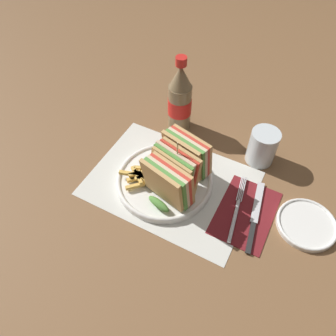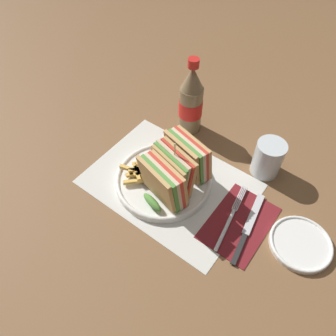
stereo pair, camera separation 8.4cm
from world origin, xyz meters
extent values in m
plane|color=brown|center=(0.00, 0.00, 0.00)|extent=(4.00, 4.00, 0.00)
cube|color=silver|center=(-0.01, 0.00, 0.00)|extent=(0.42, 0.30, 0.00)
cylinder|color=white|center=(-0.03, -0.01, 0.01)|extent=(0.25, 0.25, 0.01)
torus|color=white|center=(-0.03, -0.01, 0.01)|extent=(0.25, 0.25, 0.01)
cube|color=tan|center=(0.00, -0.07, 0.08)|extent=(0.12, 0.05, 0.12)
cube|color=#518E3D|center=(0.01, -0.06, 0.08)|extent=(0.12, 0.05, 0.12)
cube|color=beige|center=(0.01, -0.05, 0.08)|extent=(0.12, 0.05, 0.12)
cube|color=red|center=(0.01, -0.04, 0.08)|extent=(0.12, 0.05, 0.12)
cube|color=tan|center=(0.01, -0.03, 0.07)|extent=(0.12, 0.05, 0.12)
ellipsoid|color=#518E3D|center=(0.00, -0.09, 0.03)|extent=(0.07, 0.03, 0.02)
cube|color=tan|center=(0.00, -0.03, 0.07)|extent=(0.12, 0.05, 0.12)
cube|color=#518E3D|center=(0.00, -0.02, 0.08)|extent=(0.12, 0.05, 0.12)
cube|color=beige|center=(0.00, -0.02, 0.08)|extent=(0.12, 0.05, 0.12)
cube|color=red|center=(0.01, -0.01, 0.08)|extent=(0.12, 0.05, 0.12)
cube|color=tan|center=(0.01, 0.00, 0.08)|extent=(0.12, 0.05, 0.12)
ellipsoid|color=#518E3D|center=(0.00, -0.04, 0.03)|extent=(0.07, 0.03, 0.02)
cube|color=tan|center=(0.00, 0.03, 0.08)|extent=(0.12, 0.05, 0.12)
cube|color=#518E3D|center=(0.01, 0.04, 0.08)|extent=(0.12, 0.05, 0.12)
cube|color=beige|center=(0.01, 0.05, 0.08)|extent=(0.12, 0.05, 0.12)
cube|color=red|center=(0.01, 0.06, 0.08)|extent=(0.12, 0.05, 0.12)
cube|color=tan|center=(0.01, 0.07, 0.07)|extent=(0.12, 0.05, 0.12)
ellipsoid|color=#518E3D|center=(0.00, 0.02, 0.03)|extent=(0.07, 0.03, 0.02)
cylinder|color=tan|center=(0.01, -0.01, 0.10)|extent=(0.00, 0.00, 0.15)
cube|color=gold|center=(-0.08, -0.03, 0.02)|extent=(0.05, 0.01, 0.01)
cube|color=gold|center=(-0.08, -0.07, 0.02)|extent=(0.04, 0.04, 0.01)
cube|color=gold|center=(-0.08, -0.03, 0.02)|extent=(0.05, 0.05, 0.01)
cube|color=gold|center=(-0.09, -0.04, 0.02)|extent=(0.04, 0.06, 0.01)
cube|color=gold|center=(-0.08, -0.01, 0.03)|extent=(0.07, 0.04, 0.01)
cube|color=gold|center=(-0.07, -0.04, 0.03)|extent=(0.04, 0.04, 0.01)
cube|color=gold|center=(-0.10, -0.04, 0.03)|extent=(0.07, 0.03, 0.01)
cube|color=gold|center=(-0.09, -0.04, 0.03)|extent=(0.05, 0.04, 0.01)
cube|color=gold|center=(-0.07, -0.04, 0.03)|extent=(0.06, 0.02, 0.01)
cube|color=gold|center=(-0.07, -0.04, 0.03)|extent=(0.05, 0.03, 0.01)
cube|color=gold|center=(-0.08, -0.03, 0.03)|extent=(0.02, 0.05, 0.01)
cube|color=gold|center=(-0.05, -0.02, 0.03)|extent=(0.03, 0.06, 0.01)
cube|color=gold|center=(-0.08, -0.03, 0.03)|extent=(0.05, 0.05, 0.01)
ellipsoid|color=maroon|center=(-0.06, -0.01, 0.03)|extent=(0.05, 0.04, 0.02)
cube|color=maroon|center=(0.19, 0.01, 0.00)|extent=(0.13, 0.20, 0.00)
cylinder|color=silver|center=(0.18, -0.03, 0.01)|extent=(0.03, 0.12, 0.01)
cylinder|color=silver|center=(0.15, 0.06, 0.01)|extent=(0.02, 0.08, 0.00)
cylinder|color=silver|center=(0.16, 0.06, 0.01)|extent=(0.02, 0.08, 0.00)
cylinder|color=silver|center=(0.16, 0.06, 0.01)|extent=(0.02, 0.08, 0.00)
cylinder|color=silver|center=(0.17, 0.06, 0.01)|extent=(0.02, 0.08, 0.00)
cube|color=black|center=(0.23, -0.06, 0.01)|extent=(0.03, 0.08, 0.00)
cube|color=silver|center=(0.21, 0.05, 0.01)|extent=(0.04, 0.13, 0.00)
cylinder|color=#7A6647|center=(-0.09, 0.20, 0.07)|extent=(0.07, 0.07, 0.15)
cylinder|color=red|center=(-0.09, 0.20, 0.08)|extent=(0.07, 0.07, 0.05)
cone|color=#7A6647|center=(-0.09, 0.20, 0.18)|extent=(0.06, 0.06, 0.07)
cylinder|color=red|center=(-0.09, 0.20, 0.22)|extent=(0.03, 0.03, 0.02)
cylinder|color=silver|center=(0.17, 0.19, 0.05)|extent=(0.08, 0.08, 0.10)
cylinder|color=black|center=(0.17, 0.19, 0.03)|extent=(0.07, 0.07, 0.06)
cylinder|color=white|center=(0.33, 0.04, 0.01)|extent=(0.14, 0.14, 0.01)
torus|color=white|center=(0.33, 0.04, 0.01)|extent=(0.14, 0.14, 0.01)
camera|label=1|loc=(0.22, -0.46, 0.69)|focal=35.00mm
camera|label=2|loc=(0.29, -0.41, 0.69)|focal=35.00mm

